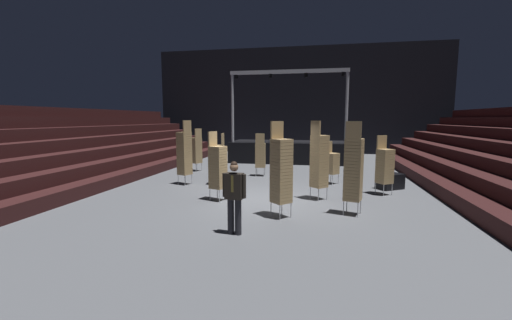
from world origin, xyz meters
name	(u,v)px	position (x,y,z in m)	size (l,w,h in m)	color
ground_plane	(262,199)	(0.00, 0.00, -0.05)	(22.00, 30.00, 0.10)	#515459
arena_end_wall	(297,101)	(0.00, 15.00, 4.00)	(22.00, 0.30, 8.00)	black
bleacher_bank_left	(64,145)	(-8.38, 1.00, 1.58)	(5.25, 24.00, 3.15)	black
stage_riser	(289,150)	(0.00, 9.45, 0.69)	(6.98, 2.91, 5.34)	black
man_with_tie	(234,194)	(-0.01, -3.49, 0.95)	(0.57, 0.28, 1.68)	black
chair_stack_front_left	(332,163)	(2.34, 2.95, 0.86)	(0.62, 0.62, 1.71)	#B2B5BA
chair_stack_front_right	(196,150)	(-4.25, 4.96, 1.07)	(0.59, 0.59, 2.14)	#B2B5BA
chair_stack_mid_left	(218,166)	(-1.33, -0.58, 1.11)	(0.56, 0.56, 2.22)	#B2B5BA
chair_stack_mid_right	(354,169)	(2.77, -1.37, 1.28)	(0.55, 0.55, 2.56)	#B2B5BA
chair_stack_mid_centre	(319,161)	(1.85, 0.22, 1.28)	(0.62, 0.62, 2.56)	#B2B5BA
chair_stack_rear_left	(385,165)	(4.07, 1.33, 1.03)	(0.61, 0.61, 2.05)	#B2B5BA
chair_stack_rear_right	(184,153)	(-3.43, 1.64, 1.28)	(0.58, 0.58, 2.56)	#B2B5BA
chair_stack_rear_centre	(260,155)	(-0.82, 4.17, 0.98)	(0.47, 0.47, 1.96)	#B2B5BA
chair_stack_aisle_left	(281,170)	(0.87, -1.98, 1.28)	(0.62, 0.62, 2.56)	#B2B5BA
chair_stack_aisle_right	(218,159)	(-2.10, 1.90, 1.03)	(0.49, 0.49, 2.05)	#B2B5BA
equipment_road_case	(390,181)	(4.47, 2.36, 0.29)	(0.90, 0.60, 0.58)	black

